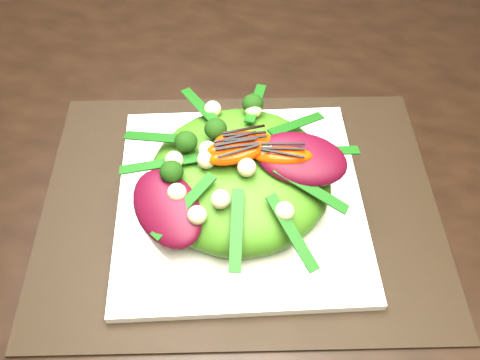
% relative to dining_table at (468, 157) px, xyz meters
% --- Properties ---
extents(floor, '(4.00, 4.00, 0.01)m').
position_rel_dining_table_xyz_m(floor, '(0.00, 0.00, -0.73)').
color(floor, brown).
rests_on(floor, ground).
extents(dining_table, '(1.60, 0.90, 0.75)m').
position_rel_dining_table_xyz_m(dining_table, '(0.00, 0.00, 0.00)').
color(dining_table, black).
rests_on(dining_table, floor).
extents(placemat, '(0.51, 0.43, 0.00)m').
position_rel_dining_table_xyz_m(placemat, '(-0.26, -0.15, 0.02)').
color(placemat, black).
rests_on(placemat, dining_table).
extents(plate_base, '(0.33, 0.33, 0.01)m').
position_rel_dining_table_xyz_m(plate_base, '(-0.26, -0.15, 0.03)').
color(plate_base, white).
rests_on(plate_base, placemat).
extents(salad_bowl, '(0.24, 0.24, 0.02)m').
position_rel_dining_table_xyz_m(salad_bowl, '(-0.26, -0.15, 0.04)').
color(salad_bowl, white).
rests_on(salad_bowl, plate_base).
extents(lettuce_mound, '(0.25, 0.25, 0.06)m').
position_rel_dining_table_xyz_m(lettuce_mound, '(-0.26, -0.15, 0.07)').
color(lettuce_mound, '#3D7215').
rests_on(lettuce_mound, salad_bowl).
extents(radicchio_leaf, '(0.10, 0.07, 0.02)m').
position_rel_dining_table_xyz_m(radicchio_leaf, '(-0.20, -0.14, 0.11)').
color(radicchio_leaf, '#3E0615').
rests_on(radicchio_leaf, lettuce_mound).
extents(orange_segment, '(0.06, 0.04, 0.02)m').
position_rel_dining_table_xyz_m(orange_segment, '(-0.27, -0.13, 0.11)').
color(orange_segment, '#EE3203').
rests_on(orange_segment, lettuce_mound).
extents(broccoli_floret, '(0.04, 0.04, 0.03)m').
position_rel_dining_table_xyz_m(broccoli_floret, '(-0.33, -0.12, 0.11)').
color(broccoli_floret, '#0D3509').
rests_on(broccoli_floret, lettuce_mound).
extents(macadamia_nut, '(0.02, 0.02, 0.02)m').
position_rel_dining_table_xyz_m(macadamia_nut, '(-0.23, -0.19, 0.11)').
color(macadamia_nut, '#CBB38F').
rests_on(macadamia_nut, lettuce_mound).
extents(balsamic_drizzle, '(0.04, 0.02, 0.00)m').
position_rel_dining_table_xyz_m(balsamic_drizzle, '(-0.27, -0.13, 0.12)').
color(balsamic_drizzle, black).
rests_on(balsamic_drizzle, orange_segment).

